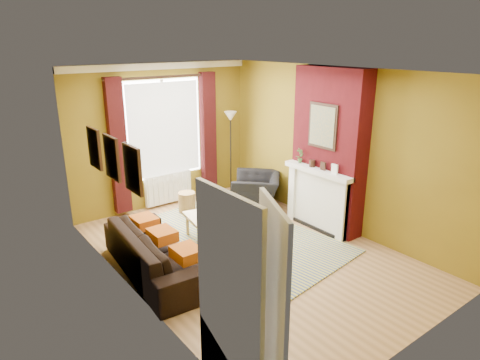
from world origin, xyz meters
The scene contains 12 objects.
ground centered at (0.00, 0.00, 0.00)m, with size 5.50×5.50×0.00m, color #986E45.
room_walls centered at (0.63, 0.28, 1.38)m, with size 3.82×5.54×2.83m.
striped_rug centered at (-0.02, 0.51, 0.01)m, with size 3.05×3.90×0.02m.
sofa centered at (-1.42, 0.35, 0.33)m, with size 2.23×0.87×0.65m, color black.
armchair centered at (1.33, 1.45, 0.33)m, with size 1.02×0.89×0.66m, color black.
coffee_table centered at (-0.29, 0.54, 0.38)m, with size 0.85×1.37×0.43m.
wicker_stool centered at (0.07, 2.04, 0.21)m, with size 0.40×0.40×0.41m.
floor_lamp centered at (1.39, 2.40, 1.42)m, with size 0.29×0.29×1.80m.
book_a centered at (-0.36, 0.33, 0.44)m, with size 0.21×0.28×0.03m, color #999999.
book_b centered at (-0.14, 0.87, 0.44)m, with size 0.21×0.29×0.02m, color #999999.
mug centered at (-0.22, 0.53, 0.48)m, with size 0.10×0.10×0.10m, color #999999.
tv_remote centered at (-0.40, 0.74, 0.44)m, with size 0.11×0.17×0.02m.
Camera 1 is at (-3.79, -4.73, 3.22)m, focal length 32.00 mm.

